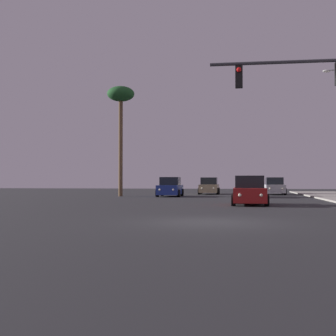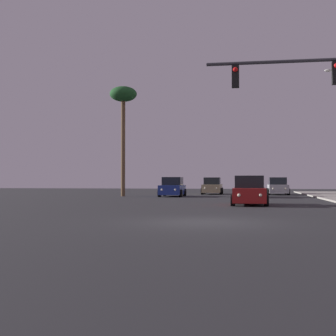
# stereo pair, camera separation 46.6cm
# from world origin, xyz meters

# --- Properties ---
(ground_plane) EXTENTS (120.00, 120.00, 0.00)m
(ground_plane) POSITION_xyz_m (0.00, 0.00, 0.00)
(ground_plane) COLOR #28282B
(car_red) EXTENTS (2.04, 4.32, 1.68)m
(car_red) POSITION_xyz_m (1.65, 11.36, 0.76)
(car_red) COLOR maroon
(car_red) RESTS_ON ground
(car_tan) EXTENTS (2.04, 4.32, 1.68)m
(car_tan) POSITION_xyz_m (-1.84, 31.38, 0.76)
(car_tan) COLOR tan
(car_tan) RESTS_ON ground
(car_blue) EXTENTS (2.04, 4.31, 1.68)m
(car_blue) POSITION_xyz_m (-4.79, 24.17, 0.76)
(car_blue) COLOR navy
(car_blue) RESTS_ON ground
(car_silver) EXTENTS (2.04, 4.31, 1.68)m
(car_silver) POSITION_xyz_m (4.55, 30.64, 0.76)
(car_silver) COLOR #B7B7BC
(car_silver) RESTS_ON ground
(car_white) EXTENTS (2.04, 4.33, 1.68)m
(car_white) POSITION_xyz_m (1.74, 23.63, 0.76)
(car_white) COLOR silver
(car_white) RESTS_ON ground
(palm_tree_mid) EXTENTS (2.40, 2.40, 9.69)m
(palm_tree_mid) POSITION_xyz_m (-9.17, 24.00, 8.42)
(palm_tree_mid) COLOR brown
(palm_tree_mid) RESTS_ON ground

